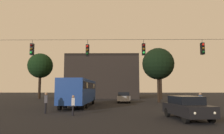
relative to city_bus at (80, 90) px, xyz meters
The scene contains 12 objects.
ground_plane 7.43m from the city_bus, 57.32° to the left, with size 168.00×168.00×0.00m, color black.
overhead_signal_span 8.56m from the city_bus, 61.63° to the right, with size 22.17×0.44×6.43m.
city_bus is the anchor object (origin of this frame).
car_near_right 13.44m from the city_bus, 49.24° to the right, with size 2.29×4.48×1.52m.
car_far_left 8.74m from the city_bus, 51.39° to the left, with size 2.11×4.44×1.52m.
pedestrian_crossing_left 7.04m from the city_bus, 103.54° to the right, with size 0.33×0.41×1.69m.
pedestrian_crossing_center 8.23m from the city_bus, 83.81° to the right, with size 0.31×0.40×1.51m.
pedestrian_crossing_right 12.95m from the city_bus, 30.50° to the right, with size 0.31×0.40×1.67m.
corner_building 23.10m from the city_bus, 86.54° to the left, with size 15.19×10.42×9.22m.
tree_left_silhouette 13.36m from the city_bus, 34.10° to the left, with size 4.76×4.76×8.14m.
tree_behind_building 22.30m from the city_bus, 121.44° to the left, with size 5.11×5.11×9.33m.
tree_right_far 21.13m from the city_bus, 51.33° to the left, with size 3.91×3.91×8.28m.
Camera 1 is at (0.15, -5.58, 1.99)m, focal length 33.41 mm.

